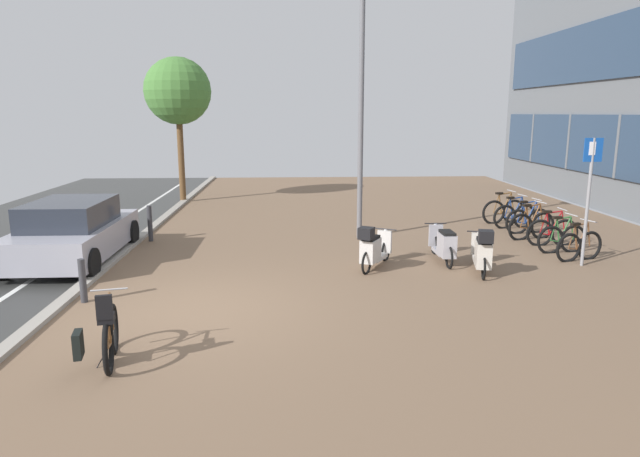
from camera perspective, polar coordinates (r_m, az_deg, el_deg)
name	(u,v)px	position (r m, az deg, el deg)	size (l,w,h in m)	color
ground	(280,310)	(9.64, -4.10, -8.35)	(21.00, 40.00, 0.13)	#333332
bicycle_foreground	(107,335)	(8.03, -21.02, -10.21)	(0.57, 1.36, 1.09)	black
bicycle_rack_00	(579,246)	(13.88, 25.07, -1.64)	(1.27, 0.51, 0.96)	black
bicycle_rack_01	(562,239)	(14.49, 23.58, -0.97)	(1.30, 0.48, 0.97)	black
bicycle_rack_02	(552,232)	(15.19, 22.74, -0.35)	(1.35, 0.48, 0.98)	black
bicycle_rack_03	(531,226)	(15.75, 20.89, 0.26)	(1.43, 0.52, 1.03)	black
bicycle_rack_04	(528,221)	(16.50, 20.58, 0.74)	(1.38, 0.48, 1.00)	black
bicycle_rack_05	(515,216)	(17.13, 19.34, 1.22)	(1.36, 0.48, 1.00)	black
bicycle_rack_06	(504,211)	(17.78, 18.33, 1.68)	(1.41, 0.48, 1.03)	black
scooter_near	(482,252)	(12.00, 16.34, -2.35)	(0.74, 1.80, 1.04)	black
scooter_mid	(444,245)	(12.68, 12.61, -1.65)	(0.52, 1.79, 0.79)	black
scooter_far	(373,249)	(11.90, 5.48, -2.06)	(1.01, 1.51, 1.02)	black
parked_car_near	(73,232)	(13.74, -24.04, -0.33)	(1.96, 4.00, 1.38)	#A6A5B2
parking_sign	(589,189)	(13.22, 25.91, 3.69)	(0.40, 0.07, 2.78)	gray
lamp_post	(361,103)	(14.64, 4.24, 12.76)	(0.20, 0.52, 6.45)	slate
street_tree	(178,92)	(21.47, -14.39, 13.45)	(2.43, 2.43, 5.30)	brown
bollard_near	(83,281)	(10.66, -23.19, -4.96)	(0.12, 0.12, 0.79)	#38383D
bollard_far	(150,223)	(15.12, -17.06, 0.50)	(0.12, 0.12, 0.94)	#38383D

